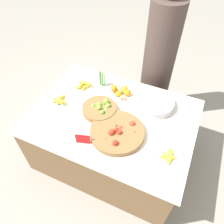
% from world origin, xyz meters
% --- Properties ---
extents(ground_plane, '(12.00, 12.00, 0.00)m').
position_xyz_m(ground_plane, '(0.00, 0.00, 0.00)').
color(ground_plane, gray).
extents(market_table, '(1.52, 1.12, 0.65)m').
position_xyz_m(market_table, '(0.00, 0.00, 0.32)').
color(market_table, brown).
rests_on(market_table, ground_plane).
extents(lime_bowl, '(0.32, 0.32, 0.11)m').
position_xyz_m(lime_bowl, '(-0.13, 0.01, 0.68)').
color(lime_bowl, olive).
rests_on(lime_bowl, market_table).
extents(tomato_basket, '(0.47, 0.47, 0.09)m').
position_xyz_m(tomato_basket, '(0.13, -0.18, 0.68)').
color(tomato_basket, olive).
rests_on(tomato_basket, market_table).
extents(orange_pile, '(0.20, 0.20, 0.12)m').
position_xyz_m(orange_pile, '(-0.04, 0.30, 0.70)').
color(orange_pile, orange).
rests_on(orange_pile, market_table).
extents(metal_bowl, '(0.37, 0.37, 0.08)m').
position_xyz_m(metal_bowl, '(0.32, 0.28, 0.69)').
color(metal_bowl, '#B7B7BF').
rests_on(metal_bowl, market_table).
extents(price_sign, '(0.12, 0.04, 0.11)m').
position_xyz_m(price_sign, '(-0.09, -0.38, 0.70)').
color(price_sign, red).
rests_on(price_sign, market_table).
extents(veg_bundle, '(0.06, 0.03, 0.17)m').
position_xyz_m(veg_bundle, '(-0.28, 0.35, 0.73)').
color(veg_bundle, '#428438').
rests_on(veg_bundle, market_table).
extents(banana_bunch_front_center, '(0.19, 0.14, 0.06)m').
position_xyz_m(banana_bunch_front_center, '(-0.44, 0.24, 0.67)').
color(banana_bunch_front_center, gold).
rests_on(banana_bunch_front_center, market_table).
extents(banana_bunch_middle_right, '(0.16, 0.17, 0.06)m').
position_xyz_m(banana_bunch_middle_right, '(-0.55, -0.05, 0.67)').
color(banana_bunch_middle_right, gold).
rests_on(banana_bunch_middle_right, market_table).
extents(banana_bunch_front_left, '(0.14, 0.16, 0.03)m').
position_xyz_m(banana_bunch_front_left, '(0.59, -0.23, 0.66)').
color(banana_bunch_front_left, gold).
rests_on(banana_bunch_front_left, market_table).
extents(vendor_person, '(0.35, 0.35, 1.62)m').
position_xyz_m(vendor_person, '(0.18, 0.86, 0.75)').
color(vendor_person, '#473833').
rests_on(vendor_person, ground_plane).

